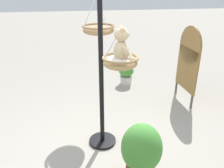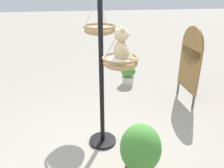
{
  "view_description": "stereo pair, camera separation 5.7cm",
  "coord_description": "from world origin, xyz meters",
  "px_view_note": "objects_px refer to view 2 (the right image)",
  "views": [
    {
      "loc": [
        2.88,
        -0.41,
        2.42
      ],
      "look_at": [
        -0.02,
        0.08,
        1.12
      ],
      "focal_mm": 36.54,
      "sensor_mm": 36.0,
      "label": 1
    },
    {
      "loc": [
        2.89,
        -0.35,
        2.42
      ],
      "look_at": [
        -0.02,
        0.08,
        1.12
      ],
      "focal_mm": 36.54,
      "sensor_mm": 36.0,
      "label": 2
    }
  ],
  "objects_px": {
    "display_pole_central": "(102,105)",
    "teddy_bear": "(122,47)",
    "potted_plant_tall_leafy": "(128,74)",
    "hanging_basket_with_teddy": "(120,62)",
    "hanging_basket_left_high": "(100,29)",
    "display_sign_board": "(190,60)",
    "potted_plant_fern_front": "(140,153)"
  },
  "relations": [
    {
      "from": "hanging_basket_left_high",
      "to": "potted_plant_fern_front",
      "type": "relative_size",
      "value": 0.79
    },
    {
      "from": "teddy_bear",
      "to": "hanging_basket_left_high",
      "type": "distance_m",
      "value": 1.15
    },
    {
      "from": "hanging_basket_left_high",
      "to": "display_sign_board",
      "type": "height_order",
      "value": "hanging_basket_left_high"
    },
    {
      "from": "hanging_basket_left_high",
      "to": "potted_plant_fern_front",
      "type": "distance_m",
      "value": 2.26
    },
    {
      "from": "teddy_bear",
      "to": "display_pole_central",
      "type": "bearing_deg",
      "value": -118.77
    },
    {
      "from": "hanging_basket_with_teddy",
      "to": "teddy_bear",
      "type": "bearing_deg",
      "value": 90.0
    },
    {
      "from": "teddy_bear",
      "to": "hanging_basket_with_teddy",
      "type": "bearing_deg",
      "value": -90.0
    },
    {
      "from": "display_pole_central",
      "to": "hanging_basket_left_high",
      "type": "distance_m",
      "value": 1.39
    },
    {
      "from": "display_pole_central",
      "to": "potted_plant_fern_front",
      "type": "distance_m",
      "value": 1.01
    },
    {
      "from": "hanging_basket_with_teddy",
      "to": "hanging_basket_left_high",
      "type": "relative_size",
      "value": 0.78
    },
    {
      "from": "display_pole_central",
      "to": "hanging_basket_with_teddy",
      "type": "relative_size",
      "value": 4.18
    },
    {
      "from": "display_pole_central",
      "to": "potted_plant_tall_leafy",
      "type": "bearing_deg",
      "value": 158.1
    },
    {
      "from": "teddy_bear",
      "to": "display_sign_board",
      "type": "bearing_deg",
      "value": 127.56
    },
    {
      "from": "display_pole_central",
      "to": "hanging_basket_with_teddy",
      "type": "height_order",
      "value": "display_pole_central"
    },
    {
      "from": "hanging_basket_left_high",
      "to": "display_pole_central",
      "type": "bearing_deg",
      "value": -4.78
    },
    {
      "from": "potted_plant_fern_front",
      "to": "potted_plant_tall_leafy",
      "type": "distance_m",
      "value": 3.26
    },
    {
      "from": "display_pole_central",
      "to": "hanging_basket_left_high",
      "type": "height_order",
      "value": "display_pole_central"
    },
    {
      "from": "teddy_bear",
      "to": "potted_plant_fern_front",
      "type": "xyz_separation_m",
      "value": [
        0.76,
        0.1,
        -1.15
      ]
    },
    {
      "from": "potted_plant_tall_leafy",
      "to": "potted_plant_fern_front",
      "type": "bearing_deg",
      "value": -9.67
    },
    {
      "from": "hanging_basket_with_teddy",
      "to": "teddy_bear",
      "type": "height_order",
      "value": "teddy_bear"
    },
    {
      "from": "potted_plant_tall_leafy",
      "to": "display_sign_board",
      "type": "distance_m",
      "value": 1.7
    },
    {
      "from": "display_pole_central",
      "to": "display_sign_board",
      "type": "bearing_deg",
      "value": 120.41
    },
    {
      "from": "potted_plant_tall_leafy",
      "to": "hanging_basket_with_teddy",
      "type": "bearing_deg",
      "value": -15.39
    },
    {
      "from": "potted_plant_fern_front",
      "to": "display_sign_board",
      "type": "distance_m",
      "value": 2.66
    },
    {
      "from": "teddy_bear",
      "to": "potted_plant_tall_leafy",
      "type": "distance_m",
      "value": 2.88
    },
    {
      "from": "display_pole_central",
      "to": "display_sign_board",
      "type": "distance_m",
      "value": 2.31
    },
    {
      "from": "potted_plant_tall_leafy",
      "to": "display_sign_board",
      "type": "height_order",
      "value": "display_sign_board"
    },
    {
      "from": "hanging_basket_left_high",
      "to": "display_sign_board",
      "type": "relative_size",
      "value": 0.42
    },
    {
      "from": "display_pole_central",
      "to": "teddy_bear",
      "type": "bearing_deg",
      "value": 61.23
    },
    {
      "from": "potted_plant_tall_leafy",
      "to": "display_pole_central",
      "type": "bearing_deg",
      "value": -21.9
    },
    {
      "from": "hanging_basket_left_high",
      "to": "potted_plant_tall_leafy",
      "type": "relative_size",
      "value": 1.33
    },
    {
      "from": "hanging_basket_with_teddy",
      "to": "display_sign_board",
      "type": "bearing_deg",
      "value": 127.19
    }
  ]
}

